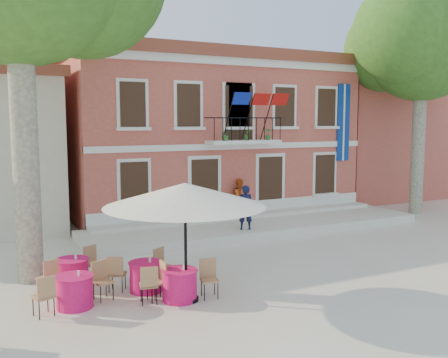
% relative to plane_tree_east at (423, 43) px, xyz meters
% --- Properties ---
extents(ground, '(90.00, 90.00, 0.00)m').
position_rel_plane_tree_east_xyz_m(ground, '(-10.60, -4.15, -7.96)').
color(ground, beige).
rests_on(ground, ground).
extents(main_building, '(13.50, 9.59, 7.50)m').
position_rel_plane_tree_east_xyz_m(main_building, '(-8.60, 5.84, -4.18)').
color(main_building, '#CD584A').
rests_on(main_building, ground).
extents(neighbor_east, '(9.40, 9.40, 6.40)m').
position_rel_plane_tree_east_xyz_m(neighbor_east, '(3.40, 6.85, -4.74)').
color(neighbor_east, '#CD584A').
rests_on(neighbor_east, ground).
extents(terrace, '(14.00, 3.40, 0.30)m').
position_rel_plane_tree_east_xyz_m(terrace, '(-8.60, 0.25, -7.81)').
color(terrace, silver).
rests_on(terrace, ground).
extents(plane_tree_east, '(5.48, 5.48, 10.77)m').
position_rel_plane_tree_east_xyz_m(plane_tree_east, '(0.00, 0.00, 0.00)').
color(plane_tree_east, '#A59E84').
rests_on(plane_tree_east, ground).
extents(patio_umbrella, '(3.90, 3.90, 2.90)m').
position_rel_plane_tree_east_xyz_m(patio_umbrella, '(-14.24, -5.98, -5.35)').
color(patio_umbrella, black).
rests_on(patio_umbrella, ground).
extents(pedestrian_navy, '(0.72, 0.59, 1.68)m').
position_rel_plane_tree_east_xyz_m(pedestrian_navy, '(-9.70, -0.74, -6.82)').
color(pedestrian_navy, '#0F1635').
rests_on(pedestrian_navy, terrace).
extents(pedestrian_orange, '(0.96, 0.85, 1.65)m').
position_rel_plane_tree_east_xyz_m(pedestrian_orange, '(-8.68, 1.52, -6.84)').
color(pedestrian_orange, '#C74C17').
rests_on(pedestrian_orange, terrace).
extents(cafe_table_0, '(1.96, 0.94, 0.95)m').
position_rel_plane_tree_east_xyz_m(cafe_table_0, '(-16.75, -5.24, -7.54)').
color(cafe_table_0, '#EC1674').
rests_on(cafe_table_0, ground).
extents(cafe_table_1, '(1.87, 1.64, 0.95)m').
position_rel_plane_tree_east_xyz_m(cafe_table_1, '(-14.90, -4.89, -7.53)').
color(cafe_table_1, '#EC1674').
rests_on(cafe_table_1, ground).
extents(cafe_table_3, '(1.90, 1.25, 0.95)m').
position_rel_plane_tree_east_xyz_m(cafe_table_3, '(-16.56, -3.75, -7.54)').
color(cafe_table_3, '#EC1674').
rests_on(cafe_table_3, ground).
extents(cafe_table_4, '(1.97, 0.90, 0.95)m').
position_rel_plane_tree_east_xyz_m(cafe_table_4, '(-14.38, -5.91, -7.54)').
color(cafe_table_4, '#EC1674').
rests_on(cafe_table_4, ground).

